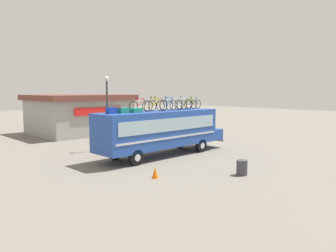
# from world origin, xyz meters

# --- Properties ---
(ground_plane) EXTENTS (120.00, 120.00, 0.00)m
(ground_plane) POSITION_xyz_m (0.00, 0.00, 0.00)
(ground_plane) COLOR slate
(bus) EXTENTS (10.58, 2.56, 3.11)m
(bus) POSITION_xyz_m (0.19, 0.00, 1.84)
(bus) COLOR #23479E
(bus) RESTS_ON ground
(luggage_bag_1) EXTENTS (0.56, 0.42, 0.38)m
(luggage_bag_1) POSITION_xyz_m (-3.77, 0.14, 3.30)
(luggage_bag_1) COLOR #193899
(luggage_bag_1) RESTS_ON bus
(luggage_bag_2) EXTENTS (0.60, 0.43, 0.34)m
(luggage_bag_2) POSITION_xyz_m (-3.00, -0.02, 3.28)
(luggage_bag_2) COLOR #1E7F66
(luggage_bag_2) RESTS_ON bus
(luggage_bag_3) EXTENTS (0.69, 0.51, 0.28)m
(luggage_bag_3) POSITION_xyz_m (-2.10, -0.14, 3.25)
(luggage_bag_3) COLOR #1E7F66
(luggage_bag_3) RESTS_ON bus
(rooftop_bicycle_1) EXTENTS (1.80, 0.44, 0.95)m
(rooftop_bicycle_1) POSITION_xyz_m (-1.35, 0.39, 3.51)
(rooftop_bicycle_1) COLOR black
(rooftop_bicycle_1) RESTS_ON bus
(rooftop_bicycle_2) EXTENTS (1.84, 0.44, 0.98)m
(rooftop_bicycle_2) POSITION_xyz_m (-0.60, -0.21, 3.52)
(rooftop_bicycle_2) COLOR black
(rooftop_bicycle_2) RESTS_ON bus
(rooftop_bicycle_3) EXTENTS (1.78, 0.44, 0.97)m
(rooftop_bicycle_3) POSITION_xyz_m (0.12, 0.22, 3.51)
(rooftop_bicycle_3) COLOR black
(rooftop_bicycle_3) RESTS_ON bus
(rooftop_bicycle_4) EXTENTS (1.70, 0.44, 0.97)m
(rooftop_bicycle_4) POSITION_xyz_m (0.74, -0.16, 3.51)
(rooftop_bicycle_4) COLOR black
(rooftop_bicycle_4) RESTS_ON bus
(rooftop_bicycle_5) EXTENTS (1.76, 0.44, 0.89)m
(rooftop_bicycle_5) POSITION_xyz_m (1.50, -0.03, 3.49)
(rooftop_bicycle_5) COLOR black
(rooftop_bicycle_5) RESTS_ON bus
(rooftop_bicycle_6) EXTENTS (1.73, 0.44, 0.98)m
(rooftop_bicycle_6) POSITION_xyz_m (2.18, -0.21, 3.52)
(rooftop_bicycle_6) COLOR black
(rooftop_bicycle_6) RESTS_ON bus
(rooftop_bicycle_7) EXTENTS (1.76, 0.44, 0.89)m
(rooftop_bicycle_7) POSITION_xyz_m (2.94, -0.07, 3.49)
(rooftop_bicycle_7) COLOR black
(rooftop_bicycle_7) RESTS_ON bus
(rooftop_bicycle_8) EXTENTS (1.68, 0.44, 0.92)m
(rooftop_bicycle_8) POSITION_xyz_m (3.61, 0.06, 3.49)
(rooftop_bicycle_8) COLOR black
(rooftop_bicycle_8) RESTS_ON bus
(roadside_building) EXTENTS (9.38, 8.41, 4.06)m
(roadside_building) POSITION_xyz_m (2.03, 14.72, 2.07)
(roadside_building) COLOR #9E9E99
(roadside_building) RESTS_ON ground
(trash_bin) EXTENTS (0.58, 0.58, 0.81)m
(trash_bin) POSITION_xyz_m (-0.21, -6.76, 0.41)
(trash_bin) COLOR #3F3F47
(trash_bin) RESTS_ON ground
(traffic_cone) EXTENTS (0.36, 0.36, 0.57)m
(traffic_cone) POSITION_xyz_m (-3.94, -4.00, 0.28)
(traffic_cone) COLOR orange
(traffic_cone) RESTS_ON ground
(street_lamp) EXTENTS (0.35, 0.35, 5.54)m
(street_lamp) POSITION_xyz_m (-1.37, 4.22, 3.43)
(street_lamp) COLOR #38383D
(street_lamp) RESTS_ON ground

